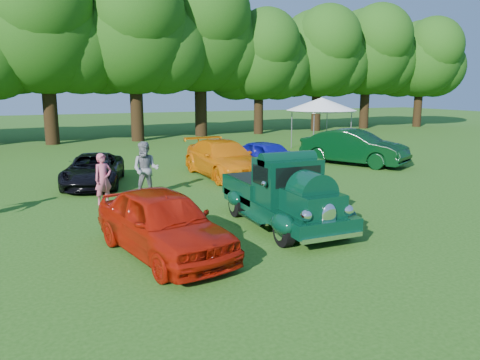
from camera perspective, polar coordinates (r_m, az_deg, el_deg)
name	(u,v)px	position (r m, az deg, el deg)	size (l,w,h in m)	color
ground	(243,238)	(11.69, 0.40, -7.06)	(120.00, 120.00, 0.00)	#204F12
hero_pickup	(283,196)	(12.63, 5.26, -1.94)	(2.21, 4.74, 1.85)	black
red_convertible	(163,222)	(10.51, -9.37, -5.11)	(1.74, 4.33, 1.47)	#9A1306
back_car_black	(94,170)	(18.57, -17.42, 1.18)	(1.98, 4.30, 1.20)	black
back_car_orange	(224,159)	(19.50, -2.01, 2.59)	(2.09, 5.15, 1.49)	orange
back_car_blue	(269,157)	(20.56, 3.52, 2.85)	(1.62, 4.03, 1.37)	#0D1198
back_car_green	(354,147)	(23.23, 13.73, 3.89)	(1.77, 5.06, 1.67)	black
spectator_pink	(103,179)	(15.40, -16.34, 0.11)	(0.60, 0.39, 1.64)	#C04F69
spectator_grey	(146,169)	(16.12, -11.42, 1.27)	(0.92, 0.72, 1.89)	slate
canopy_tent	(321,104)	(28.43, 9.89, 9.07)	(4.15, 4.15, 3.09)	white
tree_line	(73,37)	(34.05, -19.74, 16.13)	(63.90, 10.31, 12.01)	black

